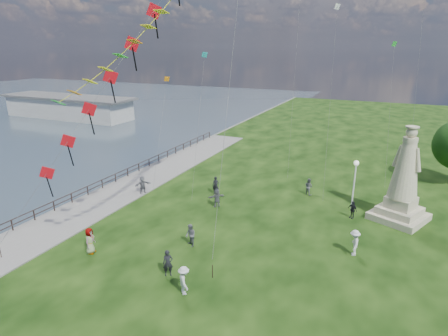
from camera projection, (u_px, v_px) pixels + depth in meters
The scene contains 16 objects.
waterfront at pixel (89, 202), 34.73m from camera, with size 200.00×200.00×1.51m.
pier_pavilion at pixel (68, 107), 77.21m from camera, with size 30.00×8.00×4.40m.
statue at pixel (403, 186), 30.23m from camera, with size 5.09×5.09×7.87m.
lamppost at pixel (355, 175), 31.62m from camera, with size 0.43×0.43×4.63m.
person_0 at pixel (168, 263), 23.28m from camera, with size 0.63×0.41×1.73m, color black.
person_1 at pixel (190, 235), 26.75m from camera, with size 0.82×0.50×1.68m, color #595960.
person_2 at pixel (184, 280), 21.53m from camera, with size 1.14×0.59×1.77m, color silver.
person_5 at pixel (143, 186), 36.21m from camera, with size 1.60×0.69×1.73m, color #595960.
person_6 at pixel (216, 185), 36.20m from camera, with size 0.64×0.42×1.77m, color black.
person_7 at pixel (309, 187), 36.10m from camera, with size 0.80×0.49×1.64m, color #595960.
person_8 at pixel (354, 243), 25.57m from camera, with size 1.20×0.62×1.86m, color silver.
person_9 at pixel (352, 210), 31.16m from camera, with size 0.89×0.46×1.52m, color black.
person_10 at pixel (90, 241), 25.81m from camera, with size 0.91×0.56×1.87m, color #595960.
person_11 at pixel (217, 198), 33.36m from camera, with size 1.58×0.68×1.70m, color #595960.
red_kite_train at pixel (109, 82), 24.42m from camera, with size 9.58×9.35×18.43m.
small_kites at pixel (328, 50), 35.00m from camera, with size 28.02×16.42×21.27m.
Camera 1 is at (9.49, -14.92, 13.73)m, focal length 30.00 mm.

